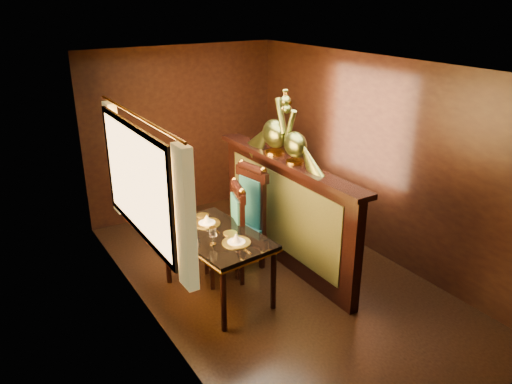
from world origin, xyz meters
TOP-DOWN VIEW (x-y plane):
  - ground at (0.00, 0.00)m, footprint 5.00×5.00m
  - room_shell at (-0.09, 0.02)m, footprint 3.04×5.04m
  - partition at (0.32, 0.30)m, footprint 0.26×2.70m
  - dining_table at (-0.73, 0.09)m, footprint 0.90×1.36m
  - chair_left at (-0.41, 0.31)m, footprint 0.54×0.55m
  - chair_right at (-0.09, 0.50)m, footprint 0.55×0.57m
  - peacock_left at (0.33, 0.13)m, footprint 0.22×0.60m
  - peacock_right at (0.33, 0.55)m, footprint 0.26×0.68m

SIDE VIEW (x-z plane):
  - ground at x=0.00m, z-range 0.00..0.00m
  - chair_left at x=-0.41m, z-range 0.02..1.23m
  - dining_table at x=-0.73m, z-range 0.21..1.17m
  - chair_right at x=-0.09m, z-range 0.03..1.35m
  - partition at x=0.32m, z-range 0.03..1.39m
  - room_shell at x=-0.09m, z-range 0.32..2.84m
  - peacock_left at x=0.33m, z-range 1.36..2.07m
  - peacock_right at x=0.33m, z-range 1.36..2.17m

